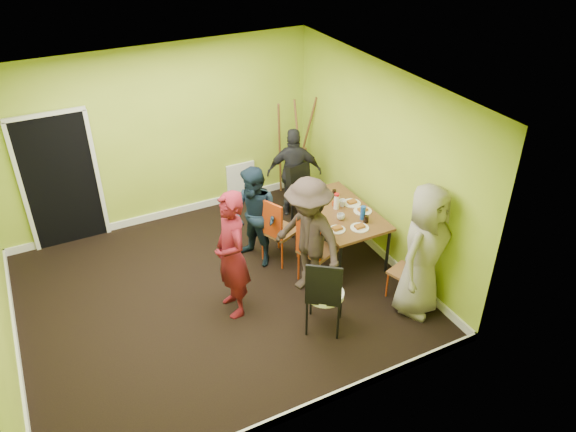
% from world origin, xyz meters
% --- Properties ---
extents(ground, '(5.00, 5.00, 0.00)m').
position_xyz_m(ground, '(0.00, 0.00, 0.00)').
color(ground, black).
rests_on(ground, ground).
extents(room_walls, '(5.04, 4.54, 2.82)m').
position_xyz_m(room_walls, '(-0.02, 0.04, 0.99)').
color(room_walls, '#97B22D').
rests_on(room_walls, ground).
extents(dining_table, '(0.90, 1.50, 0.75)m').
position_xyz_m(dining_table, '(1.93, 0.07, 0.70)').
color(dining_table, black).
rests_on(dining_table, ground).
extents(chair_left_far, '(0.57, 0.57, 1.04)m').
position_xyz_m(chair_left_far, '(1.05, 0.32, 0.58)').
color(chair_left_far, '#CE4213').
rests_on(chair_left_far, ground).
extents(chair_left_near, '(0.56, 0.55, 1.03)m').
position_xyz_m(chair_left_near, '(1.29, -0.34, 0.58)').
color(chair_left_near, '#CE4213').
rests_on(chair_left_near, ground).
extents(chair_back_end, '(0.46, 0.52, 0.95)m').
position_xyz_m(chair_back_end, '(1.91, 1.22, 0.67)').
color(chair_back_end, '#CE4213').
rests_on(chair_back_end, ground).
extents(chair_front_end, '(0.45, 0.45, 0.86)m').
position_xyz_m(chair_front_end, '(2.22, -1.23, 0.49)').
color(chair_front_end, '#CE4213').
rests_on(chair_front_end, ground).
extents(chair_bentwood, '(0.59, 0.59, 1.09)m').
position_xyz_m(chair_bentwood, '(0.93, -1.24, 0.60)').
color(chair_bentwood, black).
rests_on(chair_bentwood, ground).
extents(easel, '(0.72, 0.67, 1.79)m').
position_xyz_m(easel, '(2.16, 1.90, 0.88)').
color(easel, brown).
rests_on(easel, ground).
extents(plate_near_left, '(0.22, 0.22, 0.01)m').
position_xyz_m(plate_near_left, '(1.73, 0.43, 0.76)').
color(plate_near_left, white).
rests_on(plate_near_left, dining_table).
extents(plate_near_right, '(0.22, 0.22, 0.01)m').
position_xyz_m(plate_near_right, '(1.64, -0.34, 0.76)').
color(plate_near_right, white).
rests_on(plate_near_right, dining_table).
extents(plate_far_back, '(0.21, 0.21, 0.01)m').
position_xyz_m(plate_far_back, '(1.93, 0.55, 0.76)').
color(plate_far_back, white).
rests_on(plate_far_back, dining_table).
extents(plate_far_front, '(0.25, 0.25, 0.01)m').
position_xyz_m(plate_far_front, '(1.94, -0.44, 0.76)').
color(plate_far_front, white).
rests_on(plate_far_front, dining_table).
extents(plate_wall_back, '(0.26, 0.26, 0.01)m').
position_xyz_m(plate_wall_back, '(2.19, 0.16, 0.76)').
color(plate_wall_back, white).
rests_on(plate_wall_back, dining_table).
extents(plate_wall_front, '(0.26, 0.26, 0.01)m').
position_xyz_m(plate_wall_front, '(2.21, -0.10, 0.76)').
color(plate_wall_front, white).
rests_on(plate_wall_front, dining_table).
extents(thermos, '(0.08, 0.08, 0.21)m').
position_xyz_m(thermos, '(1.92, 0.14, 0.86)').
color(thermos, white).
rests_on(thermos, dining_table).
extents(blue_bottle, '(0.07, 0.07, 0.20)m').
position_xyz_m(blue_bottle, '(2.10, -0.27, 0.85)').
color(blue_bottle, '#1649AB').
rests_on(blue_bottle, dining_table).
extents(orange_bottle, '(0.03, 0.03, 0.07)m').
position_xyz_m(orange_bottle, '(1.93, 0.23, 0.79)').
color(orange_bottle, '#CE4213').
rests_on(orange_bottle, dining_table).
extents(glass_mid, '(0.06, 0.06, 0.11)m').
position_xyz_m(glass_mid, '(1.76, 0.37, 0.80)').
color(glass_mid, black).
rests_on(glass_mid, dining_table).
extents(glass_back, '(0.06, 0.06, 0.10)m').
position_xyz_m(glass_back, '(2.07, 0.46, 0.80)').
color(glass_back, black).
rests_on(glass_back, dining_table).
extents(glass_front, '(0.07, 0.07, 0.10)m').
position_xyz_m(glass_front, '(2.09, -0.36, 0.80)').
color(glass_front, black).
rests_on(glass_front, dining_table).
extents(cup_a, '(0.11, 0.11, 0.09)m').
position_xyz_m(cup_a, '(1.83, -0.14, 0.79)').
color(cup_a, white).
rests_on(cup_a, dining_table).
extents(cup_b, '(0.11, 0.11, 0.10)m').
position_xyz_m(cup_b, '(2.03, 0.16, 0.80)').
color(cup_b, white).
rests_on(cup_b, dining_table).
extents(person_standing, '(0.41, 0.63, 1.72)m').
position_xyz_m(person_standing, '(0.11, -0.38, 0.86)').
color(person_standing, maroon).
rests_on(person_standing, ground).
extents(person_left_far, '(0.79, 0.88, 1.49)m').
position_xyz_m(person_left_far, '(0.79, 0.45, 0.75)').
color(person_left_far, '#132230').
rests_on(person_left_far, ground).
extents(person_left_near, '(0.93, 1.23, 1.69)m').
position_xyz_m(person_left_near, '(1.14, -0.44, 0.84)').
color(person_left_near, '#302520').
rests_on(person_left_near, ground).
extents(person_back_end, '(0.95, 0.69, 1.49)m').
position_xyz_m(person_back_end, '(1.90, 1.40, 0.75)').
color(person_back_end, black).
rests_on(person_back_end, ground).
extents(person_front_end, '(1.03, 0.87, 1.80)m').
position_xyz_m(person_front_end, '(2.22, -1.41, 0.90)').
color(person_front_end, gray).
rests_on(person_front_end, ground).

